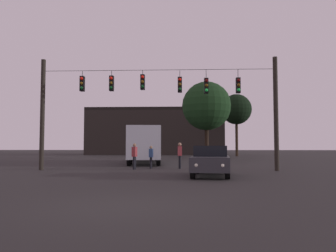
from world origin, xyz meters
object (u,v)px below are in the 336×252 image
pedestrian_crossing_left (151,156)px  car_near_right (211,160)px  pedestrian_crossing_right (180,154)px  tree_behind_building (207,106)px  tree_left_silhouette (236,110)px  city_bus (145,142)px  pedestrian_crossing_center (134,155)px

pedestrian_crossing_left → car_near_right: bearing=-57.3°
pedestrian_crossing_right → tree_behind_building: bearing=79.9°
tree_behind_building → pedestrian_crossing_right: bearing=-100.1°
tree_left_silhouette → city_bus: bearing=-119.7°
pedestrian_crossing_center → pedestrian_crossing_right: (2.89, 0.99, 0.03)m
car_near_right → tree_behind_building: (1.37, 22.19, 5.33)m
pedestrian_crossing_right → tree_left_silhouette: bearing=73.2°
pedestrian_crossing_right → city_bus: bearing=114.4°
pedestrian_crossing_left → tree_left_silhouette: (9.89, 26.38, 5.91)m
car_near_right → pedestrian_crossing_right: (-1.60, 5.46, 0.18)m
pedestrian_crossing_right → tree_behind_building: tree_behind_building is taller
car_near_right → tree_behind_building: tree_behind_building is taller
city_bus → car_near_right: size_ratio=2.50×
car_near_right → pedestrian_crossing_left: car_near_right is taller
car_near_right → tree_left_silhouette: 33.04m
pedestrian_crossing_center → tree_left_silhouette: tree_left_silhouette is taller
city_bus → pedestrian_crossing_center: city_bus is taller
car_near_right → pedestrian_crossing_center: (-4.50, 4.47, 0.15)m
car_near_right → tree_behind_building: size_ratio=0.50×
pedestrian_crossing_left → tree_behind_building: size_ratio=0.17×
pedestrian_crossing_center → tree_left_silhouette: bearing=68.4°
city_bus → tree_left_silhouette: tree_left_silhouette is taller
car_near_right → pedestrian_crossing_left: bearing=122.7°
pedestrian_crossing_left → pedestrian_crossing_center: (-0.96, -1.03, 0.10)m
pedestrian_crossing_left → tree_behind_building: tree_behind_building is taller
city_bus → tree_behind_building: (6.11, 9.80, 4.26)m
pedestrian_crossing_center → tree_behind_building: tree_behind_building is taller
city_bus → pedestrian_crossing_right: bearing=-65.6°
pedestrian_crossing_right → tree_left_silhouette: 28.19m
car_near_right → tree_behind_building: bearing=86.5°
pedestrian_crossing_center → tree_behind_building: bearing=71.7°
pedestrian_crossing_left → tree_left_silhouette: bearing=69.4°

